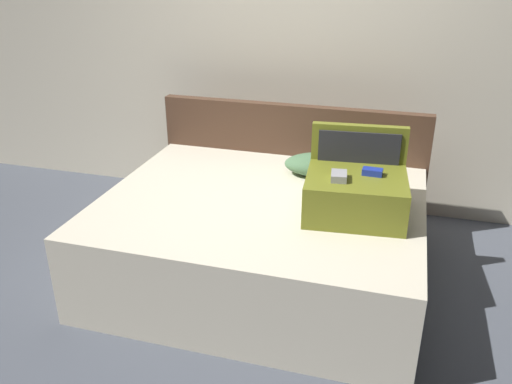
# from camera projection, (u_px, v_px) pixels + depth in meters

# --- Properties ---
(ground_plane) EXTENTS (12.00, 12.00, 0.00)m
(ground_plane) POSITION_uv_depth(u_px,v_px,m) (242.00, 313.00, 3.03)
(ground_plane) COLOR #4C515B
(back_wall) EXTENTS (8.00, 0.10, 2.60)m
(back_wall) POSITION_uv_depth(u_px,v_px,m) (307.00, 39.00, 3.94)
(back_wall) COLOR beige
(back_wall) RESTS_ON ground
(bed) EXTENTS (1.90, 1.55, 0.54)m
(bed) POSITION_uv_depth(u_px,v_px,m) (261.00, 239.00, 3.27)
(bed) COLOR beige
(bed) RESTS_ON ground
(headboard) EXTENTS (1.94, 0.08, 0.91)m
(headboard) POSITION_uv_depth(u_px,v_px,m) (291.00, 165.00, 3.91)
(headboard) COLOR #4C3323
(headboard) RESTS_ON ground
(hard_case_large) EXTENTS (0.59, 0.55, 0.45)m
(hard_case_large) POSITION_uv_depth(u_px,v_px,m) (356.00, 189.00, 2.94)
(hard_case_large) COLOR olive
(hard_case_large) RESTS_ON bed
(pillow_near_headboard) EXTENTS (0.52, 0.35, 0.14)m
(pillow_near_headboard) POSITION_uv_depth(u_px,v_px,m) (321.00, 165.00, 3.48)
(pillow_near_headboard) COLOR #4C724C
(pillow_near_headboard) RESTS_ON bed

